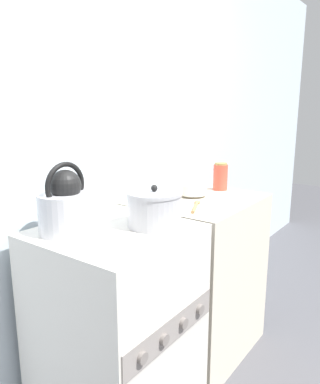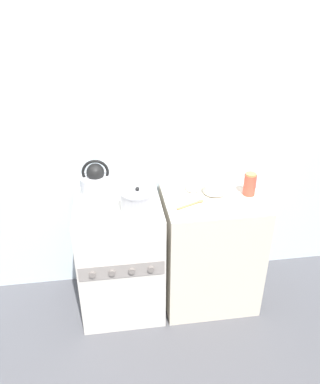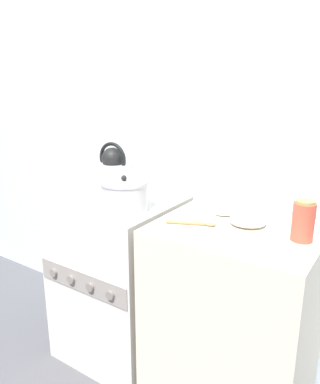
% 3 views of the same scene
% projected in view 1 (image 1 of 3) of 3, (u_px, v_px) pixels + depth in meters
% --- Properties ---
extents(wall_back, '(7.00, 0.06, 2.50)m').
position_uv_depth(wall_back, '(52.00, 143.00, 1.66)').
color(wall_back, silver).
rests_on(wall_back, ground_plane).
extents(stove, '(0.60, 0.59, 0.92)m').
position_uv_depth(stove, '(117.00, 330.00, 1.63)').
color(stove, beige).
rests_on(stove, ground_plane).
extents(counter, '(0.70, 0.58, 0.92)m').
position_uv_depth(counter, '(197.00, 275.00, 2.16)').
color(counter, beige).
rests_on(counter, ground_plane).
extents(kettle, '(0.27, 0.22, 0.28)m').
position_uv_depth(kettle, '(67.00, 206.00, 1.47)').
color(kettle, silver).
rests_on(kettle, stove).
extents(cooking_pot, '(0.23, 0.23, 0.18)m').
position_uv_depth(cooking_pot, '(154.00, 209.00, 1.55)').
color(cooking_pot, '#B2B2B7').
rests_on(cooking_pot, stove).
extents(enamel_bowl, '(0.16, 0.16, 0.07)m').
position_uv_depth(enamel_bowl, '(193.00, 189.00, 2.10)').
color(enamel_bowl, beige).
rests_on(enamel_bowl, counter).
extents(small_ceramic_bowl, '(0.10, 0.10, 0.05)m').
position_uv_depth(small_ceramic_bowl, '(168.00, 194.00, 2.03)').
color(small_ceramic_bowl, white).
rests_on(small_ceramic_bowl, counter).
extents(storage_jar, '(0.09, 0.09, 0.17)m').
position_uv_depth(storage_jar, '(220.00, 177.00, 2.25)').
color(storage_jar, '#CC4C38').
rests_on(storage_jar, counter).
extents(wooden_spoon, '(0.21, 0.11, 0.02)m').
position_uv_depth(wooden_spoon, '(196.00, 206.00, 1.88)').
color(wooden_spoon, '#A37A4C').
rests_on(wooden_spoon, counter).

